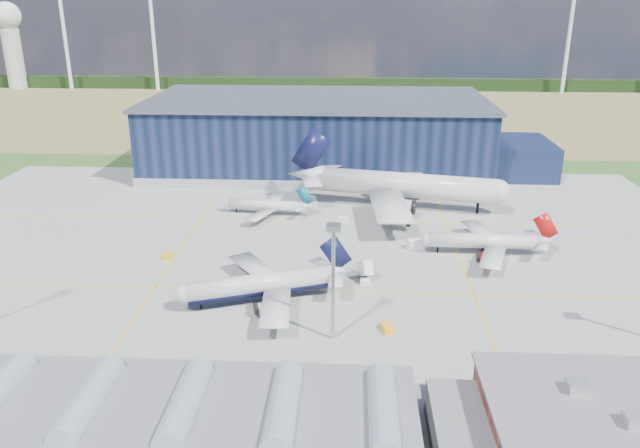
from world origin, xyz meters
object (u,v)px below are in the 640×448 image
(airliner_widebody, at_px, (407,173))
(airliner_regional, at_px, (264,200))
(gse_tug_a, at_px, (387,328))
(airstair, at_px, (365,272))
(airliner_red, at_px, (483,233))
(car_b, at_px, (635,371))
(light_mast_center, at_px, (333,264))
(gse_tug_b, at_px, (168,256))
(gse_van_c, at_px, (336,382))
(car_a, at_px, (343,394))
(gse_cart_b, at_px, (343,219))
(hangar, at_px, (325,137))
(airliner_navy, at_px, (258,274))
(gse_van_a, at_px, (418,244))

(airliner_widebody, xyz_separation_m, airliner_regional, (-42.04, -8.40, -6.57))
(airliner_regional, height_order, gse_tug_a, airliner_regional)
(airliner_regional, distance_m, airstair, 52.19)
(airliner_red, height_order, car_b, airliner_red)
(light_mast_center, height_order, gse_tug_b, light_mast_center)
(airstair, bearing_deg, gse_van_c, -114.42)
(airliner_widebody, distance_m, airstair, 54.13)
(car_a, bearing_deg, gse_cart_b, 22.98)
(car_b, bearing_deg, airliner_regional, 23.55)
(airliner_regional, height_order, gse_cart_b, airliner_regional)
(airliner_red, relative_size, gse_tug_a, 10.74)
(car_b, bearing_deg, hangar, 4.06)
(airliner_red, distance_m, airliner_regional, 64.21)
(airliner_navy, relative_size, airliner_red, 1.14)
(airliner_widebody, bearing_deg, airliner_regional, -156.69)
(gse_tug_b, relative_size, airstair, 0.56)
(airliner_widebody, relative_size, car_a, 19.35)
(gse_tug_a, distance_m, car_a, 22.89)
(hangar, relative_size, light_mast_center, 6.30)
(hangar, xyz_separation_m, gse_cart_b, (8.05, -59.66, -10.97))
(light_mast_center, bearing_deg, gse_tug_a, 18.11)
(light_mast_center, relative_size, airliner_widebody, 0.34)
(airliner_navy, bearing_deg, gse_cart_b, -128.61)
(airliner_regional, height_order, gse_van_a, airliner_regional)
(hangar, distance_m, airliner_regional, 57.35)
(airliner_widebody, height_order, airstair, airliner_widebody)
(light_mast_center, bearing_deg, car_a, -82.68)
(gse_van_a, bearing_deg, gse_van_c, 143.29)
(light_mast_center, relative_size, gse_van_c, 4.26)
(airliner_navy, xyz_separation_m, airstair, (22.57, 12.29, -4.66))
(hangar, bearing_deg, gse_tug_a, -81.75)
(light_mast_center, height_order, gse_tug_a, light_mast_center)
(car_b, bearing_deg, gse_tug_b, 44.63)
(gse_cart_b, xyz_separation_m, car_b, (51.18, -74.05, -0.09))
(gse_van_c, distance_m, car_b, 51.45)
(car_b, bearing_deg, light_mast_center, 60.46)
(gse_van_a, bearing_deg, airliner_widebody, -18.24)
(hangar, distance_m, car_b, 146.66)
(light_mast_center, xyz_separation_m, airliner_widebody, (19.51, 78.40, -4.33))
(gse_van_c, relative_size, car_a, 1.53)
(gse_tug_a, bearing_deg, gse_tug_b, 129.87)
(airliner_navy, bearing_deg, airliner_red, -171.36)
(airliner_navy, xyz_separation_m, gse_cart_b, (16.93, 50.72, -5.69))
(airliner_navy, distance_m, airliner_regional, 55.98)
(light_mast_center, bearing_deg, car_b, -9.71)
(hangar, distance_m, car_a, 143.54)
(hangar, relative_size, airstair, 27.70)
(airliner_regional, bearing_deg, airliner_red, 161.99)
(airliner_navy, bearing_deg, airliner_widebody, -139.23)
(airliner_red, bearing_deg, gse_tug_a, 58.73)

